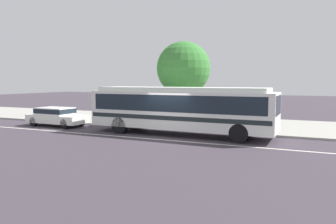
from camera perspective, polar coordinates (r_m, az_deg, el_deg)
ground_plane at (r=18.03m, az=0.14°, el=-4.56°), size 120.00×120.00×0.00m
sidewalk_slab at (r=24.06m, az=6.34°, el=-1.91°), size 60.00×8.00×0.12m
lane_stripe_center at (r=17.31m, az=-0.92°, el=-4.97°), size 56.00×0.16×0.01m
transit_bus at (r=18.79m, az=2.24°, el=0.85°), size 11.00×2.85×2.79m
sedan_behind_bus at (r=23.97m, az=-19.18°, el=-0.61°), size 4.39×2.01×1.29m
pedestrian_waiting_near_sign at (r=20.38m, az=10.95°, el=-0.34°), size 0.48×0.48×1.68m
bus_stop_sign at (r=19.63m, az=14.43°, el=0.92°), size 0.08×0.44×2.36m
street_tree_near_stop at (r=23.36m, az=2.76°, el=7.72°), size 3.87×3.87×5.88m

